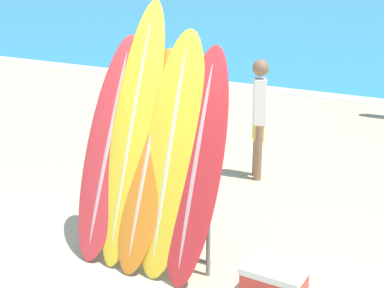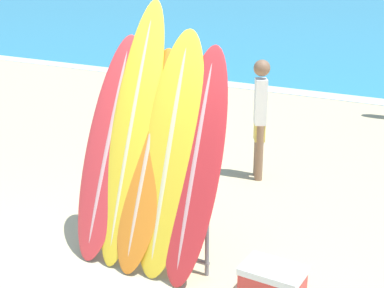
{
  "view_description": "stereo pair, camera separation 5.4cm",
  "coord_description": "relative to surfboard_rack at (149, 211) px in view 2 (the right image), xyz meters",
  "views": [
    {
      "loc": [
        2.63,
        -3.45,
        2.66
      ],
      "look_at": [
        -0.03,
        1.13,
        0.93
      ],
      "focal_mm": 50.0,
      "sensor_mm": 36.0,
      "label": 1
    },
    {
      "loc": [
        2.67,
        -3.42,
        2.66
      ],
      "look_at": [
        -0.03,
        1.13,
        0.93
      ],
      "focal_mm": 50.0,
      "sensor_mm": 36.0,
      "label": 2
    }
  ],
  "objects": [
    {
      "name": "person_far_left",
      "position": [
        0.04,
        2.46,
        0.38
      ],
      "size": [
        0.24,
        0.27,
        1.59
      ],
      "rotation": [
        0.0,
        0.0,
        2.1
      ],
      "color": "#846047",
      "rests_on": "ground_plane"
    },
    {
      "name": "surfboard_slot_3",
      "position": [
        0.23,
        0.03,
        0.6
      ],
      "size": [
        0.57,
        0.79,
        2.18
      ],
      "color": "yellow",
      "rests_on": "ground_plane"
    },
    {
      "name": "surfboard_slot_2",
      "position": [
        0.0,
        0.0,
        0.51
      ],
      "size": [
        0.51,
        0.85,
        1.99
      ],
      "color": "orange",
      "rests_on": "ground_plane"
    },
    {
      "name": "ground_plane",
      "position": [
        0.03,
        -0.33,
        -0.49
      ],
      "size": [
        160.0,
        160.0,
        0.0
      ],
      "primitive_type": "plane",
      "color": "#CCB789"
    },
    {
      "name": "surfboard_slot_4",
      "position": [
        0.5,
        0.02,
        0.54
      ],
      "size": [
        0.49,
        0.76,
        2.06
      ],
      "color": "red",
      "rests_on": "ground_plane"
    },
    {
      "name": "surfboard_rack",
      "position": [
        0.0,
        0.0,
        0.0
      ],
      "size": [
        1.31,
        0.04,
        0.91
      ],
      "color": "slate",
      "rests_on": "ground_plane"
    },
    {
      "name": "surfboard_slot_0",
      "position": [
        -0.47,
        0.03,
        0.55
      ],
      "size": [
        0.55,
        0.9,
        2.08
      ],
      "color": "red",
      "rests_on": "ground_plane"
    },
    {
      "name": "surfboard_slot_1",
      "position": [
        -0.22,
        0.08,
        0.72
      ],
      "size": [
        0.49,
        0.95,
        2.42
      ],
      "color": "yellow",
      "rests_on": "ground_plane"
    },
    {
      "name": "cooler_box",
      "position": [
        1.3,
        -0.08,
        -0.32
      ],
      "size": [
        0.51,
        0.35,
        0.33
      ],
      "color": "red",
      "rests_on": "ground_plane"
    }
  ]
}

